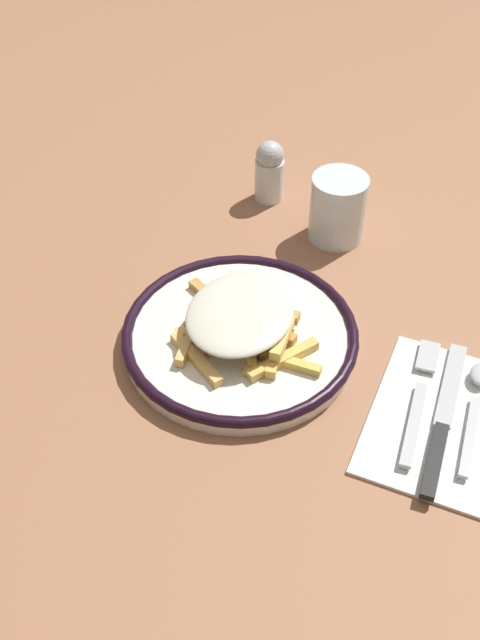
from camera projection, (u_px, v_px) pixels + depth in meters
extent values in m
plane|color=#9B6748|center=(240.00, 344.00, 0.87)|extent=(2.60, 2.60, 0.00)
cylinder|color=white|center=(240.00, 339.00, 0.86)|extent=(0.26, 0.26, 0.02)
torus|color=black|center=(240.00, 333.00, 0.86)|extent=(0.27, 0.27, 0.01)
cube|color=#DEB555|center=(249.00, 339.00, 0.84)|extent=(0.05, 0.08, 0.01)
cube|color=#DFB84E|center=(291.00, 363.00, 0.82)|extent=(0.07, 0.01, 0.01)
cube|color=#F3C962|center=(228.00, 323.00, 0.86)|extent=(0.06, 0.02, 0.01)
cube|color=gold|center=(241.00, 320.00, 0.86)|extent=(0.04, 0.09, 0.01)
cube|color=gold|center=(220.00, 338.00, 0.84)|extent=(0.09, 0.03, 0.01)
cube|color=#E4BB60|center=(282.00, 338.00, 0.82)|extent=(0.02, 0.06, 0.01)
cube|color=gold|center=(233.00, 326.00, 0.86)|extent=(0.02, 0.08, 0.01)
cube|color=gold|center=(237.00, 309.00, 0.87)|extent=(0.07, 0.06, 0.01)
cube|color=#C48733|center=(262.00, 327.00, 0.85)|extent=(0.09, 0.03, 0.01)
cube|color=#E4B463|center=(190.00, 339.00, 0.84)|extent=(0.02, 0.08, 0.01)
cube|color=#EFB65E|center=(209.00, 332.00, 0.85)|extent=(0.07, 0.04, 0.01)
cube|color=#E9B24B|center=(276.00, 345.00, 0.83)|extent=(0.03, 0.09, 0.01)
cube|color=gold|center=(258.00, 344.00, 0.84)|extent=(0.02, 0.09, 0.01)
cube|color=#E1B14F|center=(283.00, 360.00, 0.82)|extent=(0.06, 0.08, 0.01)
cube|color=gold|center=(263.00, 309.00, 0.86)|extent=(0.09, 0.01, 0.01)
cube|color=gold|center=(246.00, 316.00, 0.85)|extent=(0.09, 0.05, 0.01)
cube|color=#C08E42|center=(209.00, 296.00, 0.89)|extent=(0.06, 0.04, 0.01)
cube|color=#CF8C3F|center=(244.00, 338.00, 0.84)|extent=(0.07, 0.08, 0.01)
cube|color=#EBB65D|center=(196.00, 359.00, 0.82)|extent=(0.08, 0.06, 0.01)
ellipsoid|color=silver|center=(240.00, 316.00, 0.83)|extent=(0.12, 0.14, 0.02)
cube|color=#325A21|center=(232.00, 301.00, 0.84)|extent=(0.00, 0.00, 0.00)
cube|color=#3C6029|center=(252.00, 318.00, 0.82)|extent=(0.00, 0.00, 0.00)
cube|color=#3C6331|center=(237.00, 299.00, 0.84)|extent=(0.00, 0.00, 0.00)
cube|color=#326A32|center=(240.00, 312.00, 0.83)|extent=(0.00, 0.00, 0.00)
cube|color=white|center=(443.00, 419.00, 0.79)|extent=(0.15, 0.20, 0.01)
cube|color=silver|center=(414.00, 424.00, 0.77)|extent=(0.02, 0.11, 0.01)
cube|color=silver|center=(428.00, 356.00, 0.84)|extent=(0.02, 0.05, 0.00)
cube|color=black|center=(435.00, 460.00, 0.74)|extent=(0.02, 0.09, 0.01)
cube|color=silver|center=(451.00, 385.00, 0.81)|extent=(0.02, 0.12, 0.00)
cube|color=silver|center=(470.00, 436.00, 0.76)|extent=(0.01, 0.10, 0.00)
ellipsoid|color=silver|center=(480.00, 374.00, 0.82)|extent=(0.02, 0.03, 0.01)
cylinder|color=silver|center=(338.00, 208.00, 0.98)|extent=(0.07, 0.07, 0.09)
cylinder|color=silver|center=(269.00, 180.00, 1.05)|extent=(0.04, 0.04, 0.06)
sphere|color=#B7BABF|center=(270.00, 155.00, 1.02)|extent=(0.04, 0.04, 0.04)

